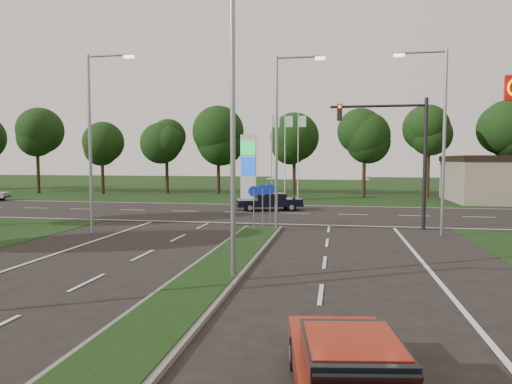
# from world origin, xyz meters

# --- Properties ---
(ground) EXTENTS (160.00, 160.00, 0.00)m
(ground) POSITION_xyz_m (0.00, 0.00, 0.00)
(ground) COLOR black
(ground) RESTS_ON ground
(verge_far) EXTENTS (160.00, 50.00, 0.02)m
(verge_far) POSITION_xyz_m (0.00, 55.00, 0.00)
(verge_far) COLOR black
(verge_far) RESTS_ON ground
(cross_road) EXTENTS (160.00, 12.00, 0.02)m
(cross_road) POSITION_xyz_m (0.00, 24.00, 0.00)
(cross_road) COLOR black
(cross_road) RESTS_ON ground
(median_kerb) EXTENTS (2.00, 26.00, 0.12)m
(median_kerb) POSITION_xyz_m (0.00, 4.00, 0.06)
(median_kerb) COLOR slate
(median_kerb) RESTS_ON ground
(streetlight_median_near) EXTENTS (2.53, 0.22, 9.00)m
(streetlight_median_near) POSITION_xyz_m (1.00, 6.00, 5.08)
(streetlight_median_near) COLOR gray
(streetlight_median_near) RESTS_ON ground
(streetlight_median_far) EXTENTS (2.53, 0.22, 9.00)m
(streetlight_median_far) POSITION_xyz_m (1.00, 16.00, 5.08)
(streetlight_median_far) COLOR gray
(streetlight_median_far) RESTS_ON ground
(streetlight_left_far) EXTENTS (2.53, 0.22, 9.00)m
(streetlight_left_far) POSITION_xyz_m (-8.30, 14.00, 5.08)
(streetlight_left_far) COLOR gray
(streetlight_left_far) RESTS_ON ground
(streetlight_right_far) EXTENTS (2.53, 0.22, 9.00)m
(streetlight_right_far) POSITION_xyz_m (8.80, 16.00, 5.08)
(streetlight_right_far) COLOR gray
(streetlight_right_far) RESTS_ON ground
(traffic_signal) EXTENTS (5.10, 0.42, 7.00)m
(traffic_signal) POSITION_xyz_m (7.19, 18.00, 4.65)
(traffic_signal) COLOR black
(traffic_signal) RESTS_ON ground
(median_signs) EXTENTS (1.16, 1.76, 2.38)m
(median_signs) POSITION_xyz_m (0.00, 16.40, 1.71)
(median_signs) COLOR gray
(median_signs) RESTS_ON ground
(gas_pylon) EXTENTS (5.80, 1.26, 8.00)m
(gas_pylon) POSITION_xyz_m (-3.79, 33.05, 3.20)
(gas_pylon) COLOR silver
(gas_pylon) RESTS_ON ground
(treeline_far) EXTENTS (6.00, 6.00, 9.90)m
(treeline_far) POSITION_xyz_m (0.10, 39.93, 6.83)
(treeline_far) COLOR black
(treeline_far) RESTS_ON ground
(red_sedan) EXTENTS (2.25, 4.25, 1.11)m
(red_sedan) POSITION_xyz_m (4.15, -0.79, 0.60)
(red_sedan) COLOR maroon
(red_sedan) RESTS_ON ground
(navy_sedan) EXTENTS (5.05, 3.25, 1.29)m
(navy_sedan) POSITION_xyz_m (-0.98, 25.52, 0.69)
(navy_sedan) COLOR black
(navy_sedan) RESTS_ON ground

